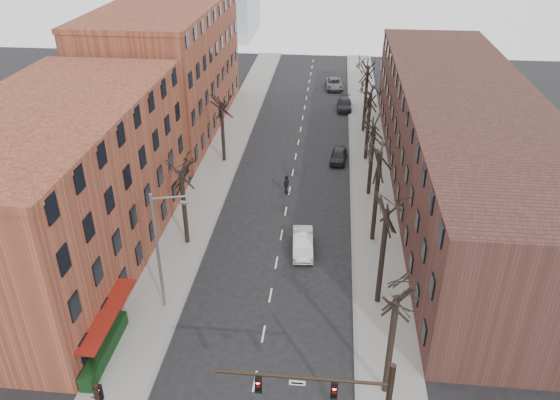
# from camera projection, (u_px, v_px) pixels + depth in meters

# --- Properties ---
(sidewalk_left) EXTENTS (4.00, 90.00, 0.15)m
(sidewalk_left) POSITION_uv_depth(u_px,v_px,m) (222.00, 157.00, 59.88)
(sidewalk_left) COLOR gray
(sidewalk_left) RESTS_ON ground
(sidewalk_right) EXTENTS (4.00, 90.00, 0.15)m
(sidewalk_right) POSITION_uv_depth(u_px,v_px,m) (369.00, 163.00, 58.48)
(sidewalk_right) COLOR gray
(sidewalk_right) RESTS_ON ground
(building_left_near) EXTENTS (12.00, 26.00, 12.00)m
(building_left_near) POSITION_uv_depth(u_px,v_px,m) (60.00, 192.00, 40.33)
(building_left_near) COLOR brown
(building_left_near) RESTS_ON ground
(building_left_far) EXTENTS (12.00, 28.00, 14.00)m
(building_left_far) POSITION_uv_depth(u_px,v_px,m) (168.00, 70.00, 65.02)
(building_left_far) COLOR brown
(building_left_far) RESTS_ON ground
(building_right) EXTENTS (12.00, 50.00, 10.00)m
(building_right) POSITION_uv_depth(u_px,v_px,m) (462.00, 142.00, 51.02)
(building_right) COLOR #492722
(building_right) RESTS_ON ground
(awning_left) EXTENTS (1.20, 7.00, 0.15)m
(awning_left) POSITION_uv_depth(u_px,v_px,m) (114.00, 345.00, 34.87)
(awning_left) COLOR maroon
(awning_left) RESTS_ON ground
(hedge) EXTENTS (0.80, 6.00, 1.00)m
(hedge) POSITION_uv_depth(u_px,v_px,m) (105.00, 349.00, 33.69)
(hedge) COLOR black
(hedge) RESTS_ON sidewalk_left
(tree_right_a) EXTENTS (5.20, 5.20, 10.00)m
(tree_right_a) POSITION_uv_depth(u_px,v_px,m) (384.00, 391.00, 31.63)
(tree_right_a) COLOR black
(tree_right_a) RESTS_ON ground
(tree_right_b) EXTENTS (5.20, 5.20, 10.80)m
(tree_right_b) POSITION_uv_depth(u_px,v_px,m) (377.00, 302.00, 38.58)
(tree_right_b) COLOR black
(tree_right_b) RESTS_ON ground
(tree_right_c) EXTENTS (5.20, 5.20, 11.60)m
(tree_right_c) POSITION_uv_depth(u_px,v_px,m) (372.00, 240.00, 45.52)
(tree_right_c) COLOR black
(tree_right_c) RESTS_ON ground
(tree_right_d) EXTENTS (5.20, 5.20, 10.00)m
(tree_right_d) POSITION_uv_depth(u_px,v_px,m) (368.00, 194.00, 52.47)
(tree_right_d) COLOR black
(tree_right_d) RESTS_ON ground
(tree_right_e) EXTENTS (5.20, 5.20, 10.80)m
(tree_right_e) POSITION_uv_depth(u_px,v_px,m) (365.00, 159.00, 59.42)
(tree_right_e) COLOR black
(tree_right_e) RESTS_ON ground
(tree_right_f) EXTENTS (5.20, 5.20, 11.60)m
(tree_right_f) POSITION_uv_depth(u_px,v_px,m) (363.00, 132.00, 66.36)
(tree_right_f) COLOR black
(tree_right_f) RESTS_ON ground
(tree_left_a) EXTENTS (5.20, 5.20, 9.50)m
(tree_left_a) POSITION_uv_depth(u_px,v_px,m) (188.00, 243.00, 45.13)
(tree_left_a) COLOR black
(tree_left_a) RESTS_ON ground
(tree_left_b) EXTENTS (5.20, 5.20, 9.50)m
(tree_left_b) POSITION_uv_depth(u_px,v_px,m) (224.00, 161.00, 59.02)
(tree_left_b) COLOR black
(tree_left_b) RESTS_ON ground
(streetlight) EXTENTS (2.45, 0.22, 9.03)m
(streetlight) POSITION_uv_depth(u_px,v_px,m) (160.00, 247.00, 35.68)
(streetlight) COLOR slate
(streetlight) RESTS_ON ground
(silver_sedan) EXTENTS (1.93, 4.66, 1.50)m
(silver_sedan) POSITION_uv_depth(u_px,v_px,m) (303.00, 243.00, 43.77)
(silver_sedan) COLOR silver
(silver_sedan) RESTS_ON ground
(parked_car_near) EXTENTS (2.01, 4.19, 1.38)m
(parked_car_near) POSITION_uv_depth(u_px,v_px,m) (339.00, 156.00, 58.63)
(parked_car_near) COLOR black
(parked_car_near) RESTS_ON ground
(parked_car_mid) EXTENTS (1.96, 4.73, 1.37)m
(parked_car_mid) POSITION_uv_depth(u_px,v_px,m) (344.00, 104.00, 73.02)
(parked_car_mid) COLOR black
(parked_car_mid) RESTS_ON ground
(parked_car_far) EXTENTS (2.84, 5.34, 1.43)m
(parked_car_far) POSITION_uv_depth(u_px,v_px,m) (334.00, 84.00, 80.92)
(parked_car_far) COLOR slate
(parked_car_far) RESTS_ON ground
(pedestrian_b) EXTENTS (0.94, 0.87, 1.55)m
(pedestrian_b) POSITION_uv_depth(u_px,v_px,m) (97.00, 396.00, 30.20)
(pedestrian_b) COLOR black
(pedestrian_b) RESTS_ON sidewalk_left
(pedestrian_crossing) EXTENTS (0.84, 1.22, 1.93)m
(pedestrian_crossing) POSITION_uv_depth(u_px,v_px,m) (286.00, 184.00, 52.23)
(pedestrian_crossing) COLOR black
(pedestrian_crossing) RESTS_ON ground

